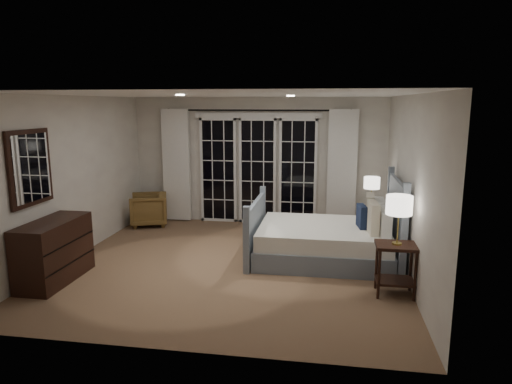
# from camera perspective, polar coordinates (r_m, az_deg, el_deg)

# --- Properties ---
(floor) EXTENTS (5.00, 5.00, 0.00)m
(floor) POSITION_cam_1_polar(r_m,az_deg,el_deg) (6.97, -3.02, -8.95)
(floor) COLOR brown
(floor) RESTS_ON ground
(ceiling) EXTENTS (5.00, 5.00, 0.00)m
(ceiling) POSITION_cam_1_polar(r_m,az_deg,el_deg) (6.56, -3.24, 12.05)
(ceiling) COLOR white
(ceiling) RESTS_ON wall_back
(wall_left) EXTENTS (0.02, 5.00, 2.50)m
(wall_left) POSITION_cam_1_polar(r_m,az_deg,el_deg) (7.58, -21.93, 1.65)
(wall_left) COLOR silver
(wall_left) RESTS_ON floor
(wall_right) EXTENTS (0.02, 5.00, 2.50)m
(wall_right) POSITION_cam_1_polar(r_m,az_deg,el_deg) (6.59, 18.62, 0.57)
(wall_right) COLOR silver
(wall_right) RESTS_ON floor
(wall_back) EXTENTS (5.00, 0.02, 2.50)m
(wall_back) POSITION_cam_1_polar(r_m,az_deg,el_deg) (9.08, 0.23, 3.87)
(wall_back) COLOR silver
(wall_back) RESTS_ON floor
(wall_front) EXTENTS (5.00, 0.02, 2.50)m
(wall_front) POSITION_cam_1_polar(r_m,az_deg,el_deg) (4.30, -10.24, -4.39)
(wall_front) COLOR silver
(wall_front) RESTS_ON floor
(french_doors) EXTENTS (2.50, 0.04, 2.20)m
(french_doors) POSITION_cam_1_polar(r_m,az_deg,el_deg) (9.06, 0.19, 2.84)
(french_doors) COLOR black
(french_doors) RESTS_ON wall_back
(curtain_rod) EXTENTS (3.50, 0.03, 0.03)m
(curtain_rod) POSITION_cam_1_polar(r_m,az_deg,el_deg) (8.91, 0.13, 10.18)
(curtain_rod) COLOR black
(curtain_rod) RESTS_ON wall_back
(curtain_left) EXTENTS (0.55, 0.10, 2.25)m
(curtain_left) POSITION_cam_1_polar(r_m,az_deg,el_deg) (9.38, -9.91, 3.32)
(curtain_left) COLOR silver
(curtain_left) RESTS_ON curtain_rod
(curtain_right) EXTENTS (0.55, 0.10, 2.25)m
(curtain_right) POSITION_cam_1_polar(r_m,az_deg,el_deg) (8.87, 10.71, 2.86)
(curtain_right) COLOR silver
(curtain_right) RESTS_ON curtain_rod
(downlight_a) EXTENTS (0.12, 0.12, 0.01)m
(downlight_a) POSITION_cam_1_polar(r_m,az_deg,el_deg) (7.03, 4.36, 11.89)
(downlight_a) COLOR white
(downlight_a) RESTS_ON ceiling
(downlight_b) EXTENTS (0.12, 0.12, 0.01)m
(downlight_b) POSITION_cam_1_polar(r_m,az_deg,el_deg) (6.33, -9.47, 11.87)
(downlight_b) COLOR white
(downlight_b) RESTS_ON ceiling
(bed) EXTENTS (2.18, 1.56, 1.27)m
(bed) POSITION_cam_1_polar(r_m,az_deg,el_deg) (7.14, 8.96, -5.86)
(bed) COLOR slate
(bed) RESTS_ON floor
(nightstand_left) EXTENTS (0.51, 0.41, 0.66)m
(nightstand_left) POSITION_cam_1_polar(r_m,az_deg,el_deg) (6.02, 17.07, -8.31)
(nightstand_left) COLOR black
(nightstand_left) RESTS_ON floor
(nightstand_right) EXTENTS (0.45, 0.36, 0.59)m
(nightstand_right) POSITION_cam_1_polar(r_m,az_deg,el_deg) (8.29, 14.08, -3.23)
(nightstand_right) COLOR black
(nightstand_right) RESTS_ON floor
(lamp_left) EXTENTS (0.32, 0.32, 0.62)m
(lamp_left) POSITION_cam_1_polar(r_m,az_deg,el_deg) (5.83, 17.47, -1.63)
(lamp_left) COLOR tan
(lamp_left) RESTS_ON nightstand_left
(lamp_right) EXTENTS (0.28, 0.28, 0.53)m
(lamp_right) POSITION_cam_1_polar(r_m,az_deg,el_deg) (8.16, 14.28, 1.06)
(lamp_right) COLOR tan
(lamp_right) RESTS_ON nightstand_right
(armchair) EXTENTS (0.89, 0.87, 0.64)m
(armchair) POSITION_cam_1_polar(r_m,az_deg,el_deg) (9.27, -13.29, -2.14)
(armchair) COLOR brown
(armchair) RESTS_ON floor
(dresser) EXTENTS (0.50, 1.19, 0.84)m
(dresser) POSITION_cam_1_polar(r_m,az_deg,el_deg) (6.77, -23.93, -6.77)
(dresser) COLOR black
(dresser) RESTS_ON floor
(mirror) EXTENTS (0.05, 0.85, 1.00)m
(mirror) POSITION_cam_1_polar(r_m,az_deg,el_deg) (6.67, -26.39, 2.73)
(mirror) COLOR black
(mirror) RESTS_ON wall_left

